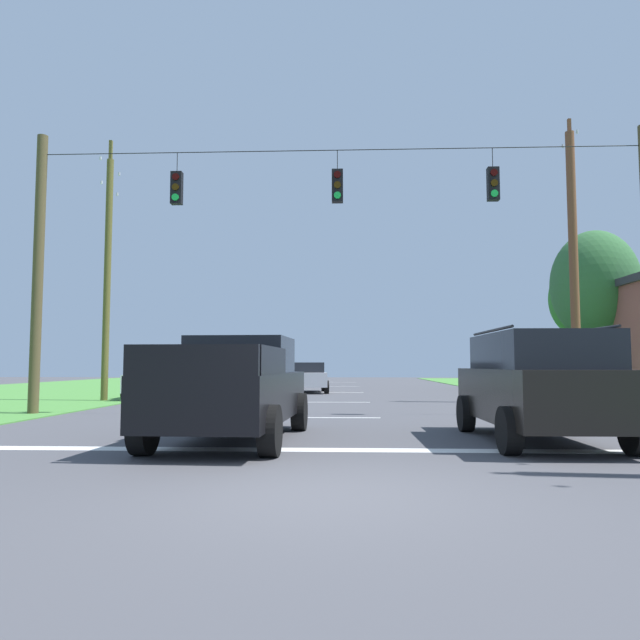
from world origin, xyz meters
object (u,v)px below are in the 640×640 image
at_px(pickup_truck, 235,388).
at_px(distant_car_oncoming, 307,377).
at_px(utility_pole_near_left, 107,270).
at_px(overhead_signal_span, 337,258).
at_px(tree_roadside_right, 580,300).
at_px(suv_black, 538,384).
at_px(distant_car_crossing_white, 157,380).
at_px(utility_pole_mid_right, 574,262).
at_px(tree_roadside_far_right, 595,286).
at_px(distant_car_far_parked, 497,375).

xyz_separation_m(pickup_truck, distant_car_oncoming, (0.13, 19.26, -0.18)).
relative_size(distant_car_oncoming, utility_pole_near_left, 0.43).
bearing_deg(overhead_signal_span, tree_roadside_right, 49.61).
relative_size(suv_black, distant_car_crossing_white, 1.08).
height_order(utility_pole_mid_right, tree_roadside_right, utility_pole_mid_right).
relative_size(distant_car_crossing_white, distant_car_oncoming, 1.00).
bearing_deg(tree_roadside_right, pickup_truck, -125.28).
bearing_deg(tree_roadside_far_right, utility_pole_near_left, -169.15).
distance_m(overhead_signal_span, tree_roadside_far_right, 15.16).
xyz_separation_m(overhead_signal_span, utility_pole_mid_right, (8.82, 5.73, 0.82)).
height_order(distant_car_far_parked, tree_roadside_right, tree_roadside_right).
xyz_separation_m(tree_roadside_right, tree_roadside_far_right, (-1.16, -4.67, 0.10)).
height_order(suv_black, distant_car_oncoming, suv_black).
xyz_separation_m(pickup_truck, utility_pole_near_left, (-7.29, 11.67, 4.18)).
xyz_separation_m(suv_black, distant_car_oncoming, (-5.47, 19.25, -0.27)).
xyz_separation_m(overhead_signal_span, tree_roadside_far_right, (11.35, 10.03, 0.48)).
height_order(distant_car_crossing_white, distant_car_far_parked, same).
xyz_separation_m(distant_car_oncoming, utility_pole_mid_right, (10.52, -7.96, 4.46)).
bearing_deg(distant_car_crossing_white, distant_car_oncoming, 45.49).
xyz_separation_m(distant_car_crossing_white, tree_roadside_far_right, (18.92, 2.30, 4.12)).
relative_size(pickup_truck, distant_car_far_parked, 1.26).
xyz_separation_m(pickup_truck, suv_black, (5.60, 0.01, 0.09)).
relative_size(utility_pole_near_left, tree_roadside_right, 1.52).
bearing_deg(suv_black, distant_car_far_parked, 77.60).
height_order(distant_car_crossing_white, distant_car_oncoming, same).
bearing_deg(distant_car_oncoming, tree_roadside_right, 4.08).
relative_size(suv_black, utility_pole_near_left, 0.46).
bearing_deg(tree_roadside_right, utility_pole_near_left, -158.32).
height_order(utility_pole_near_left, tree_roadside_far_right, utility_pole_near_left).
bearing_deg(tree_roadside_far_right, distant_car_oncoming, 164.33).
height_order(pickup_truck, tree_roadside_right, tree_roadside_right).
bearing_deg(distant_car_crossing_white, distant_car_far_parked, 31.89).
height_order(distant_car_crossing_white, tree_roadside_far_right, tree_roadside_far_right).
relative_size(pickup_truck, distant_car_crossing_white, 1.23).
bearing_deg(distant_car_far_parked, tree_roadside_right, -42.78).
relative_size(distant_car_far_parked, tree_roadside_right, 0.64).
height_order(tree_roadside_right, tree_roadside_far_right, tree_roadside_far_right).
distance_m(distant_car_far_parked, tree_roadside_far_right, 9.29).
bearing_deg(utility_pole_near_left, tree_roadside_right, 21.68).
bearing_deg(utility_pole_mid_right, tree_roadside_right, 67.62).
bearing_deg(utility_pole_near_left, distant_car_crossing_white, 46.09).
distance_m(pickup_truck, utility_pole_mid_right, 16.11).
relative_size(suv_black, tree_roadside_right, 0.70).
bearing_deg(utility_pole_near_left, pickup_truck, -58.00).
distance_m(suv_black, distant_car_oncoming, 20.01).
distance_m(distant_car_crossing_white, distant_car_far_parked, 19.45).
height_order(distant_car_oncoming, utility_pole_mid_right, utility_pole_mid_right).
bearing_deg(tree_roadside_far_right, distant_car_crossing_white, -173.05).
distance_m(utility_pole_mid_right, tree_roadside_far_right, 5.00).
xyz_separation_m(utility_pole_near_left, tree_roadside_far_right, (20.48, 3.92, -0.24)).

